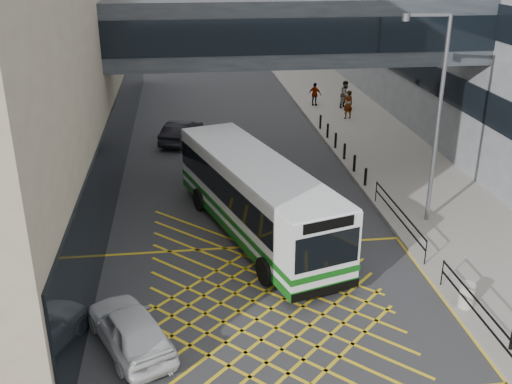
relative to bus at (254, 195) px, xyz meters
name	(u,v)px	position (x,y,z in m)	size (l,w,h in m)	color
ground	(271,309)	(-0.15, -5.70, -1.74)	(120.00, 120.00, 0.00)	#333335
skybridge	(297,30)	(2.85, 6.30, 5.76)	(20.00, 4.10, 3.00)	#31363B
pavement	(386,153)	(8.85, 9.30, -1.66)	(6.00, 54.00, 0.16)	gray
box_junction	(271,309)	(-0.15, -5.70, -1.73)	(12.00, 9.00, 0.01)	gold
bus	(254,195)	(0.00, 0.00, 0.00)	(5.92, 11.84, 3.24)	white
car_white	(130,328)	(-4.65, -7.23, -1.03)	(1.82, 4.45, 1.41)	silver
car_dark	(182,132)	(-2.89, 13.00, -1.05)	(1.71, 4.37, 1.37)	black
car_silver	(229,154)	(-0.37, 8.44, -1.04)	(1.89, 4.48, 1.39)	#9CA1A5
street_lamp	(435,109)	(7.41, 0.12, 3.38)	(1.98, 0.41, 8.70)	slate
litter_bin	(466,295)	(6.25, -6.60, -1.15)	(0.50, 0.50, 0.86)	#ADA89E
kerb_railings	(429,250)	(6.00, -3.93, -0.86)	(0.05, 12.54, 1.00)	black
bollards	(340,146)	(6.10, 9.30, -1.13)	(0.14, 10.14, 0.90)	black
pedestrian_a	(348,105)	(8.50, 16.44, -0.61)	(0.77, 0.55, 1.94)	gray
pedestrian_b	(346,94)	(9.10, 19.34, -0.60)	(0.96, 0.56, 1.97)	gray
pedestrian_c	(315,94)	(7.02, 20.22, -0.73)	(1.00, 0.48, 1.69)	gray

